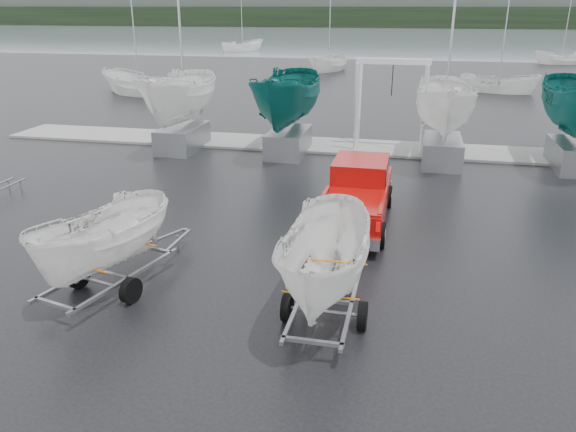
{
  "coord_description": "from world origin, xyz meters",
  "views": [
    {
      "loc": [
        4.9,
        -13.05,
        6.32
      ],
      "look_at": [
        2.02,
        0.26,
        1.2
      ],
      "focal_mm": 35.0,
      "sensor_mm": 36.0,
      "label": 1
    }
  ],
  "objects_px": {
    "pickup_truck": "(358,191)",
    "boat_hoist": "(392,92)",
    "trailer_hitched": "(329,195)",
    "trailer_parked": "(99,188)"
  },
  "relations": [
    {
      "from": "pickup_truck",
      "to": "trailer_hitched",
      "type": "xyz_separation_m",
      "value": [
        -0.06,
        -6.16,
        1.88
      ]
    },
    {
      "from": "trailer_hitched",
      "to": "boat_hoist",
      "type": "relative_size",
      "value": 1.26
    },
    {
      "from": "pickup_truck",
      "to": "trailer_hitched",
      "type": "relative_size",
      "value": 1.04
    },
    {
      "from": "pickup_truck",
      "to": "boat_hoist",
      "type": "distance_m",
      "value": 9.63
    },
    {
      "from": "trailer_parked",
      "to": "boat_hoist",
      "type": "xyz_separation_m",
      "value": [
        5.71,
        15.43,
        0.13
      ]
    },
    {
      "from": "pickup_truck",
      "to": "trailer_parked",
      "type": "relative_size",
      "value": 1.15
    },
    {
      "from": "pickup_truck",
      "to": "trailer_hitched",
      "type": "bearing_deg",
      "value": -90.0
    },
    {
      "from": "trailer_parked",
      "to": "boat_hoist",
      "type": "height_order",
      "value": "trailer_parked"
    },
    {
      "from": "boat_hoist",
      "to": "trailer_hitched",
      "type": "bearing_deg",
      "value": -92.13
    },
    {
      "from": "pickup_truck",
      "to": "boat_hoist",
      "type": "relative_size",
      "value": 1.31
    }
  ]
}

